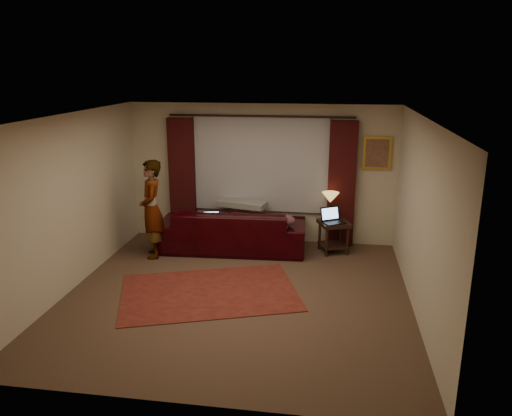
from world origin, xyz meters
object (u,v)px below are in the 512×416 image
(sofa, at_px, (232,222))
(person, at_px, (152,209))
(tiffany_lamp, at_px, (330,206))
(end_table, at_px, (333,237))
(laptop_table, at_px, (334,216))
(laptop_sofa, at_px, (212,219))

(sofa, bearing_deg, person, 19.70)
(tiffany_lamp, bearing_deg, end_table, -62.82)
(laptop_table, bearing_deg, person, 159.01)
(laptop_table, xyz_separation_m, person, (-3.13, -0.58, 0.15))
(laptop_sofa, distance_m, person, 1.05)
(sofa, relative_size, laptop_sofa, 8.01)
(sofa, distance_m, person, 1.46)
(end_table, height_order, person, person)
(person, bearing_deg, laptop_sofa, 85.98)
(laptop_table, distance_m, person, 3.19)
(sofa, xyz_separation_m, laptop_table, (1.82, 0.03, 0.18))
(end_table, relative_size, person, 0.34)
(sofa, xyz_separation_m, laptop_sofa, (-0.33, -0.24, 0.11))
(laptop_table, relative_size, person, 0.23)
(laptop_sofa, xyz_separation_m, laptop_table, (2.15, 0.27, 0.07))
(sofa, height_order, laptop_table, sofa)
(sofa, distance_m, laptop_table, 1.83)
(sofa, relative_size, tiffany_lamp, 5.38)
(sofa, bearing_deg, laptop_table, 178.35)
(laptop_sofa, distance_m, tiffany_lamp, 2.15)
(sofa, distance_m, end_table, 1.84)
(end_table, distance_m, person, 3.26)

